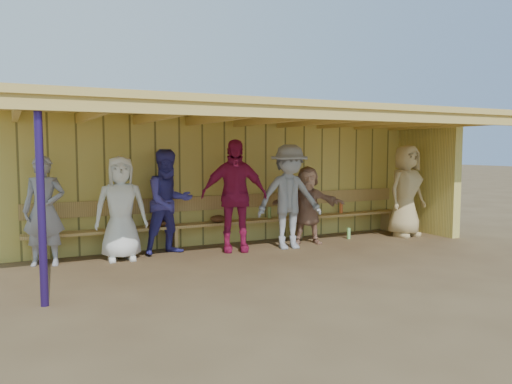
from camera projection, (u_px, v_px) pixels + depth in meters
ground at (265, 254)px, 8.60m from camera, size 90.00×90.00×0.00m
player_a at (44, 210)px, 7.71m from camera, size 0.72×0.57×1.72m
player_b at (121, 208)px, 8.09m from camera, size 0.89×0.63×1.70m
player_c at (169, 202)px, 8.57m from camera, size 0.98×0.83×1.81m
player_d at (234, 196)px, 8.80m from camera, size 1.25×0.82×1.98m
player_e at (289, 197)px, 9.04m from camera, size 1.31×0.88×1.89m
player_f at (308, 205)px, 9.52m from camera, size 1.44×0.96×1.49m
player_h at (406, 191)px, 10.31m from camera, size 0.99×0.71×1.89m
dugout_structure at (267, 155)px, 9.24m from camera, size 8.80×3.20×2.50m
bench at (238, 216)px, 9.55m from camera, size 7.60×0.34×0.93m
dugout_equipment at (221, 220)px, 9.26m from camera, size 5.53×0.62×0.80m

